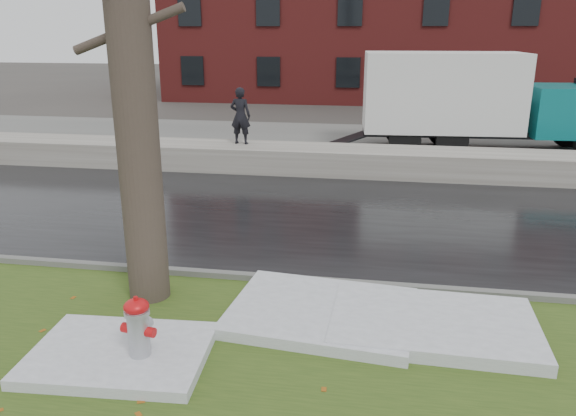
% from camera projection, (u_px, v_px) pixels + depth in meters
% --- Properties ---
extents(ground, '(120.00, 120.00, 0.00)m').
position_uv_depth(ground, '(257.00, 311.00, 8.41)').
color(ground, '#47423D').
rests_on(ground, ground).
extents(verge, '(60.00, 4.50, 0.04)m').
position_uv_depth(verge, '(236.00, 355.00, 7.23)').
color(verge, '#2F4818').
rests_on(verge, ground).
extents(road, '(60.00, 7.00, 0.03)m').
position_uv_depth(road, '(300.00, 216.00, 12.63)').
color(road, black).
rests_on(road, ground).
extents(parking_lot, '(60.00, 9.00, 0.03)m').
position_uv_depth(parking_lot, '(333.00, 144.00, 20.62)').
color(parking_lot, slate).
rests_on(parking_lot, ground).
extents(curb, '(60.00, 0.15, 0.14)m').
position_uv_depth(curb, '(270.00, 279.00, 9.33)').
color(curb, slate).
rests_on(curb, ground).
extents(snowbank, '(60.00, 1.60, 0.75)m').
position_uv_depth(snowbank, '(321.00, 160.00, 16.47)').
color(snowbank, '#AAA69B').
rests_on(snowbank, ground).
extents(brick_building, '(26.00, 12.00, 10.00)m').
position_uv_depth(brick_building, '(392.00, 13.00, 34.77)').
color(brick_building, maroon).
rests_on(brick_building, ground).
extents(bg_tree_left, '(1.40, 1.62, 6.50)m').
position_uv_depth(bg_tree_left, '(125.00, 43.00, 29.95)').
color(bg_tree_left, brown).
rests_on(bg_tree_left, ground).
extents(bg_tree_center, '(1.40, 1.62, 6.50)m').
position_uv_depth(bg_tree_center, '(252.00, 42.00, 32.77)').
color(bg_tree_center, brown).
rests_on(bg_tree_center, ground).
extents(fire_hydrant, '(0.46, 0.41, 0.93)m').
position_uv_depth(fire_hydrant, '(139.00, 329.00, 6.86)').
color(fire_hydrant, '#A6A8AE').
rests_on(fire_hydrant, verge).
extents(tree, '(1.62, 1.92, 7.77)m').
position_uv_depth(tree, '(129.00, 35.00, 7.64)').
color(tree, brown).
rests_on(tree, verge).
extents(box_truck, '(10.02, 2.89, 3.32)m').
position_uv_depth(box_truck, '(473.00, 100.00, 18.98)').
color(box_truck, black).
rests_on(box_truck, ground).
extents(worker, '(0.64, 0.44, 1.68)m').
position_uv_depth(worker, '(240.00, 116.00, 16.63)').
color(worker, black).
rests_on(worker, snowbank).
extents(snow_patch_near, '(2.79, 2.26, 0.16)m').
position_uv_depth(snow_patch_near, '(322.00, 312.00, 8.13)').
color(snow_patch_near, silver).
rests_on(snow_patch_near, verge).
extents(snow_patch_far, '(2.29, 1.73, 0.14)m').
position_uv_depth(snow_patch_far, '(120.00, 354.00, 7.10)').
color(snow_patch_far, silver).
rests_on(snow_patch_far, verge).
extents(snow_patch_side, '(2.85, 1.88, 0.18)m').
position_uv_depth(snow_patch_side, '(433.00, 324.00, 7.78)').
color(snow_patch_side, silver).
rests_on(snow_patch_side, verge).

